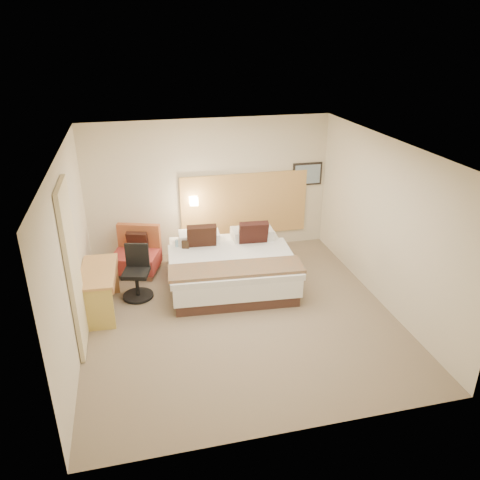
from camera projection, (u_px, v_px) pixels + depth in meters
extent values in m
cube|color=#7B6952|center=(239.00, 315.00, 7.53)|extent=(4.80, 5.00, 0.02)
cube|color=white|center=(239.00, 147.00, 6.43)|extent=(4.80, 5.00, 0.02)
cube|color=beige|center=(210.00, 188.00, 9.21)|extent=(4.80, 0.02, 2.70)
cube|color=beige|center=(295.00, 334.00, 4.75)|extent=(4.80, 0.02, 2.70)
cube|color=beige|center=(70.00, 254.00, 6.47)|extent=(0.02, 5.00, 2.70)
cube|color=beige|center=(385.00, 223.00, 7.49)|extent=(0.02, 5.00, 2.70)
cube|color=tan|center=(245.00, 205.00, 9.48)|extent=(2.60, 0.04, 1.30)
cube|color=black|center=(307.00, 174.00, 9.55)|extent=(0.62, 0.03, 0.47)
cube|color=#758CA1|center=(308.00, 174.00, 9.53)|extent=(0.54, 0.01, 0.39)
cylinder|color=silver|center=(193.00, 200.00, 9.14)|extent=(0.02, 0.12, 0.02)
cube|color=#FFEDC6|center=(194.00, 201.00, 9.08)|extent=(0.15, 0.15, 0.15)
cube|color=beige|center=(73.00, 270.00, 6.31)|extent=(0.06, 0.90, 2.42)
cylinder|color=#89BDD5|center=(177.00, 245.00, 8.44)|extent=(0.07, 0.07, 0.19)
cylinder|color=#82A1C9|center=(182.00, 244.00, 8.48)|extent=(0.07, 0.07, 0.19)
cube|color=#302013|center=(185.00, 246.00, 8.37)|extent=(0.13, 0.08, 0.21)
cube|color=#422821|center=(230.00, 277.00, 8.46)|extent=(2.17, 2.17, 0.19)
cube|color=white|center=(230.00, 265.00, 8.36)|extent=(2.24, 2.24, 0.31)
cube|color=white|center=(233.00, 262.00, 8.01)|extent=(2.26, 1.66, 0.10)
cube|color=white|center=(198.00, 237.00, 8.88)|extent=(0.76, 0.45, 0.19)
cube|color=white|center=(250.00, 233.00, 9.03)|extent=(0.76, 0.45, 0.19)
cube|color=white|center=(199.00, 237.00, 8.59)|extent=(0.76, 0.45, 0.19)
cube|color=silver|center=(253.00, 234.00, 8.74)|extent=(0.76, 0.45, 0.19)
cube|color=black|center=(202.00, 238.00, 8.37)|extent=(0.54, 0.32, 0.54)
cube|color=black|center=(253.00, 234.00, 8.51)|extent=(0.54, 0.32, 0.54)
cube|color=#C66028|center=(236.00, 269.00, 7.60)|extent=(2.23, 0.73, 0.05)
cube|color=#A77E4E|center=(115.00, 276.00, 8.58)|extent=(0.10, 0.10, 0.10)
cube|color=#9B6249|center=(150.00, 278.00, 8.53)|extent=(0.10, 0.10, 0.10)
cube|color=tan|center=(125.00, 262.00, 9.10)|extent=(0.10, 0.10, 0.10)
cube|color=tan|center=(158.00, 264.00, 9.05)|extent=(0.10, 0.10, 0.10)
cube|color=maroon|center=(136.00, 260.00, 8.73)|extent=(1.00, 0.94, 0.31)
cube|color=#9B4C29|center=(139.00, 235.00, 8.85)|extent=(0.81, 0.38, 0.46)
cube|color=black|center=(138.00, 241.00, 8.78)|extent=(0.43, 0.31, 0.40)
cylinder|color=silver|center=(183.00, 276.00, 8.67)|extent=(0.41, 0.41, 0.02)
cylinder|color=silver|center=(183.00, 264.00, 8.57)|extent=(0.05, 0.05, 0.50)
cylinder|color=white|center=(182.00, 251.00, 8.46)|extent=(0.60, 0.60, 0.01)
cube|color=#BC8549|center=(98.00, 271.00, 7.33)|extent=(0.60, 1.21, 0.04)
cube|color=gold|center=(97.00, 310.00, 6.99)|extent=(0.49, 0.07, 0.70)
cube|color=#B27545|center=(103.00, 276.00, 7.98)|extent=(0.49, 0.07, 0.70)
cube|color=#B47646|center=(101.00, 276.00, 7.37)|extent=(0.50, 1.13, 0.10)
cylinder|color=black|center=(138.00, 296.00, 8.00)|extent=(0.63, 0.63, 0.04)
cylinder|color=black|center=(137.00, 284.00, 7.91)|extent=(0.07, 0.07, 0.40)
cube|color=black|center=(136.00, 273.00, 7.82)|extent=(0.51, 0.51, 0.07)
cube|color=black|center=(137.00, 255.00, 7.89)|extent=(0.40, 0.15, 0.42)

